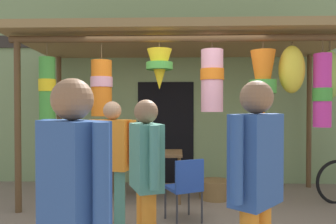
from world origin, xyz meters
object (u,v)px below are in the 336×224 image
Objects in this scene: customer_foreground at (73,205)px; vendor_in_orange at (256,180)px; display_table at (144,157)px; flower_heap_on_table at (139,148)px; wicker_basket_by_table at (215,189)px; passerby_at_right at (146,173)px; folding_chair at (186,184)px; shopper_by_bananas at (112,157)px.

vendor_in_orange is at bearing 26.14° from customer_foreground.
flower_heap_on_table is (-0.08, 0.03, 0.14)m from display_table.
passerby_at_right is at bearing -109.82° from wicker_basket_by_table.
display_table is at bearing 121.67° from folding_chair.
passerby_at_right is at bearing 76.57° from customer_foreground.
folding_chair is at bearing 73.89° from passerby_at_right.
display_table is 1.49× the size of folding_chair.
passerby_at_right is (-0.38, -1.33, 0.43)m from folding_chair.
folding_chair is at bearing -55.96° from flower_heap_on_table.
display_table is 2.45× the size of wicker_basket_by_table.
folding_chair is at bearing 75.13° from customer_foreground.
flower_heap_on_table is 0.40× the size of passerby_at_right.
customer_foreground reaches higher than flower_heap_on_table.
passerby_at_right is at bearing -83.35° from display_table.
display_table is at bearing -17.92° from flower_heap_on_table.
customer_foreground is at bearing -89.95° from display_table.
passerby_at_right is (0.28, -2.41, 0.24)m from display_table.
flower_heap_on_table is 3.28m from vendor_in_orange.
display_table is 1.29m from wicker_basket_by_table.
folding_chair is 1.29m from wicker_basket_by_table.
vendor_in_orange is 1.02× the size of customer_foreground.
folding_chair is 0.53× the size of passerby_at_right.
shopper_by_bananas is 1.00m from passerby_at_right.
vendor_in_orange is (0.45, -1.95, 0.51)m from folding_chair.
wicker_basket_by_table is at bearing 88.91° from vendor_in_orange.
customer_foreground reaches higher than folding_chair.
customer_foreground is at bearing -104.87° from folding_chair.
customer_foreground is at bearing -107.82° from wicker_basket_by_table.
customer_foreground is (-1.17, -3.63, 0.84)m from wicker_basket_by_table.
vendor_in_orange is at bearing -91.09° from wicker_basket_by_table.
shopper_by_bananas is at bearing 95.84° from customer_foreground.
customer_foreground is at bearing -103.43° from passerby_at_right.
vendor_in_orange is at bearing -77.10° from folding_chair.
shopper_by_bananas is at bearing -152.54° from folding_chair.
passerby_at_right is (0.49, -0.88, 0.00)m from shopper_by_bananas.
vendor_in_orange is (1.11, -3.02, 0.32)m from display_table.
folding_chair is 2.62m from customer_foreground.
display_table is 2.00× the size of flower_heap_on_table.
passerby_at_right is at bearing -61.02° from shopper_by_bananas.
vendor_in_orange is at bearing -69.84° from display_table.
display_table is 1.56m from shopper_by_bananas.
flower_heap_on_table reaches higher than folding_chair.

